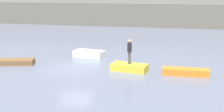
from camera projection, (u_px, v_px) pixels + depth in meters
The scene contains 7 objects.
ground_plane at pixel (75, 68), 23.22m from camera, with size 120.00×120.00×0.00m, color slate.
embankment_wall at pixel (130, 15), 47.33m from camera, with size 80.00×1.20×3.59m, color #666056.
rowboat_brown at pixel (9, 62), 24.31m from camera, with size 3.88×1.25×0.40m, color brown.
rowboat_white at pixel (89, 54), 26.96m from camera, with size 2.68×1.28×0.55m, color white.
rowboat_yellow at pixel (129, 67), 22.41m from camera, with size 2.62×1.23×0.50m, color gold.
rowboat_orange at pixel (185, 72), 21.30m from camera, with size 3.18×0.95×0.47m, color orange.
person_dark_shirt at pixel (129, 50), 22.13m from camera, with size 0.32×0.32×1.82m.
Camera 1 is at (7.58, -21.31, 5.98)m, focal length 49.08 mm.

